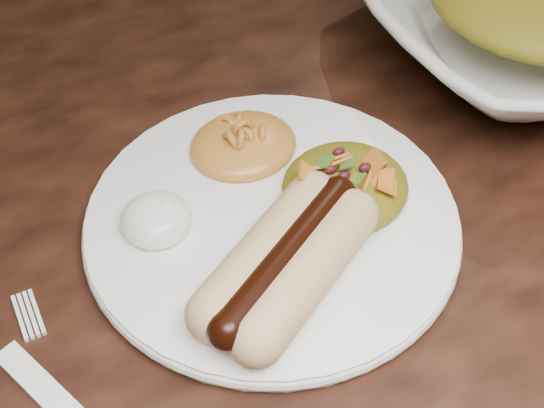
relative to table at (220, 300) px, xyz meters
name	(u,v)px	position (x,y,z in m)	size (l,w,h in m)	color
table	(220,300)	(0.00, 0.00, 0.00)	(1.60, 0.90, 0.75)	#401F13
plate	(272,221)	(0.03, -0.02, 0.10)	(0.25, 0.25, 0.01)	white
hotdog	(287,261)	(0.02, -0.07, 0.12)	(0.12, 0.12, 0.03)	#F5B183
mac_and_cheese	(243,134)	(0.04, 0.04, 0.12)	(0.08, 0.07, 0.03)	gold
sour_cream	(155,213)	(-0.04, 0.00, 0.12)	(0.05, 0.05, 0.03)	white
taco_salad	(346,178)	(0.09, -0.03, 0.12)	(0.09, 0.08, 0.04)	#99610E
fork	(57,402)	(-0.13, -0.09, 0.09)	(0.02, 0.14, 0.00)	white
serving_bowl	(540,12)	(0.32, 0.06, 0.13)	(0.30, 0.30, 0.07)	white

